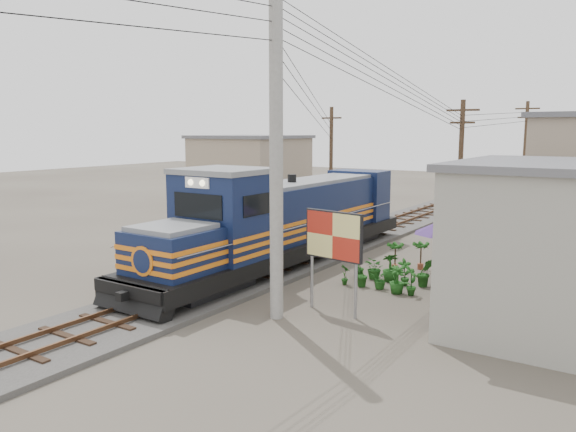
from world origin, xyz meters
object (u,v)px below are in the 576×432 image
Objects in this scene: locomotive at (284,223)px; vendor at (458,259)px; billboard at (334,239)px; market_umbrella at (443,227)px.

locomotive reaches higher than vendor.
billboard is at bearing -42.47° from locomotive.
locomotive is at bearing 145.57° from billboard.
market_umbrella is 1.27× the size of vendor.
locomotive is 8.95× the size of vendor.
locomotive is at bearing -171.26° from market_umbrella.
vendor is (0.55, 0.16, -1.13)m from market_umbrella.
locomotive is at bearing -2.75° from vendor.
billboard is 1.35× the size of market_umbrella.
vendor is at bearing 76.16° from billboard.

